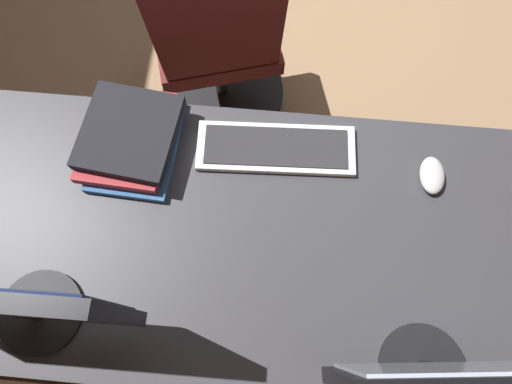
{
  "coord_description": "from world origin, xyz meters",
  "views": [
    {
      "loc": [
        -0.05,
        1.93,
        1.79
      ],
      "look_at": [
        -0.03,
        1.65,
        0.95
      ],
      "focal_mm": 30.29,
      "sensor_mm": 36.0,
      "label": 1
    }
  ],
  "objects_px": {
    "mouse_spare": "(432,175)",
    "office_chair": "(218,48)",
    "book_stack_near": "(130,138)",
    "keyboard_main": "(276,148)",
    "drawer_pedestal": "(205,268)",
    "monitor_secondary": "(471,376)"
  },
  "relations": [
    {
      "from": "drawer_pedestal",
      "to": "keyboard_main",
      "type": "xyz_separation_m",
      "value": [
        -0.2,
        -0.28,
        0.39
      ]
    },
    {
      "from": "mouse_spare",
      "to": "monitor_secondary",
      "type": "bearing_deg",
      "value": 85.42
    },
    {
      "from": "keyboard_main",
      "to": "mouse_spare",
      "type": "bearing_deg",
      "value": 173.86
    },
    {
      "from": "book_stack_near",
      "to": "office_chair",
      "type": "xyz_separation_m",
      "value": [
        -0.14,
        -0.53,
        -0.31
      ]
    },
    {
      "from": "monitor_secondary",
      "to": "mouse_spare",
      "type": "distance_m",
      "value": 0.52
    },
    {
      "from": "keyboard_main",
      "to": "monitor_secondary",
      "type": "bearing_deg",
      "value": 125.95
    },
    {
      "from": "drawer_pedestal",
      "to": "book_stack_near",
      "type": "xyz_separation_m",
      "value": [
        0.18,
        -0.26,
        0.42
      ]
    },
    {
      "from": "drawer_pedestal",
      "to": "office_chair",
      "type": "height_order",
      "value": "office_chair"
    },
    {
      "from": "keyboard_main",
      "to": "book_stack_near",
      "type": "height_order",
      "value": "book_stack_near"
    },
    {
      "from": "office_chair",
      "to": "drawer_pedestal",
      "type": "bearing_deg",
      "value": 92.88
    },
    {
      "from": "mouse_spare",
      "to": "book_stack_near",
      "type": "distance_m",
      "value": 0.79
    },
    {
      "from": "mouse_spare",
      "to": "book_stack_near",
      "type": "height_order",
      "value": "book_stack_near"
    },
    {
      "from": "drawer_pedestal",
      "to": "book_stack_near",
      "type": "relative_size",
      "value": 2.25
    },
    {
      "from": "keyboard_main",
      "to": "office_chair",
      "type": "distance_m",
      "value": 0.63
    },
    {
      "from": "book_stack_near",
      "to": "office_chair",
      "type": "distance_m",
      "value": 0.63
    },
    {
      "from": "drawer_pedestal",
      "to": "monitor_secondary",
      "type": "relative_size",
      "value": 1.42
    },
    {
      "from": "drawer_pedestal",
      "to": "office_chair",
      "type": "xyz_separation_m",
      "value": [
        0.04,
        -0.79,
        0.11
      ]
    },
    {
      "from": "mouse_spare",
      "to": "office_chair",
      "type": "bearing_deg",
      "value": -40.71
    },
    {
      "from": "drawer_pedestal",
      "to": "monitor_secondary",
      "type": "xyz_separation_m",
      "value": [
        -0.57,
        0.24,
        0.62
      ]
    },
    {
      "from": "mouse_spare",
      "to": "office_chair",
      "type": "relative_size",
      "value": 0.11
    },
    {
      "from": "keyboard_main",
      "to": "drawer_pedestal",
      "type": "bearing_deg",
      "value": 54.19
    },
    {
      "from": "monitor_secondary",
      "to": "office_chair",
      "type": "bearing_deg",
      "value": -59.25
    }
  ]
}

